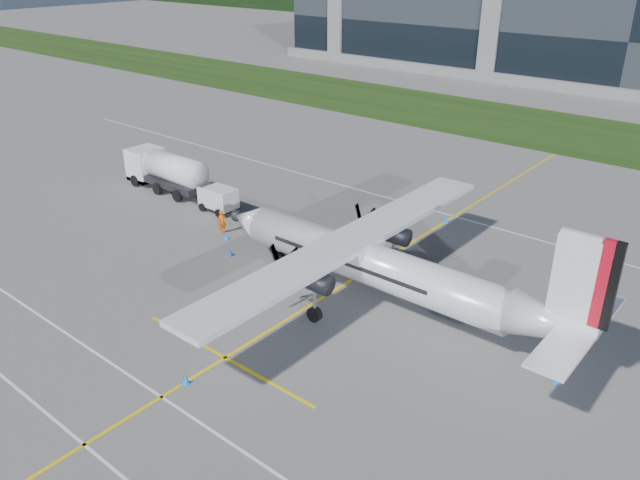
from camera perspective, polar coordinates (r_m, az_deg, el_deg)
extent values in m
plane|color=slate|center=(69.97, 18.67, 8.10)|extent=(400.00, 400.00, 0.00)
cube|color=#1B340E|center=(77.26, 20.97, 9.31)|extent=(400.00, 18.00, 0.04)
cube|color=yellow|center=(43.32, 7.11, -1.03)|extent=(0.20, 70.00, 0.01)
cube|color=white|center=(31.53, -23.66, -14.37)|extent=(90.00, 0.15, 0.01)
imported|color=#F25907|center=(45.97, -8.94, 1.81)|extent=(0.84, 0.96, 1.98)
cone|color=#0E73F8|center=(31.23, -12.20, -12.37)|extent=(0.36, 0.36, 0.50)
cone|color=#0E73F8|center=(48.41, 11.48, 1.87)|extent=(0.36, 0.36, 0.50)
cone|color=#0E73F8|center=(42.76, -8.20, -1.09)|extent=(0.36, 0.36, 0.50)
cone|color=#0E73F8|center=(45.15, -8.61, 0.35)|extent=(0.36, 0.36, 0.50)
cone|color=#0E73F8|center=(32.70, 20.91, -11.72)|extent=(0.36, 0.36, 0.50)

